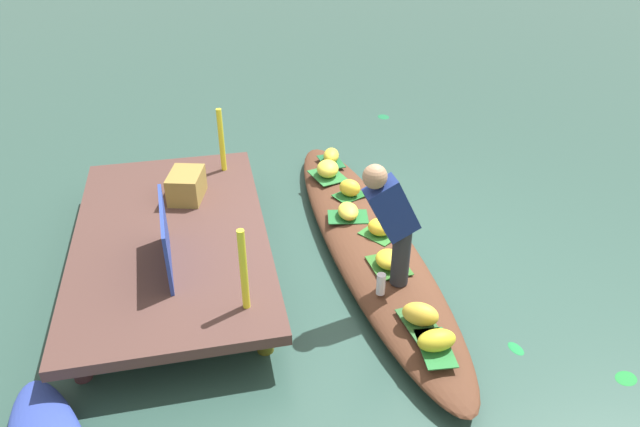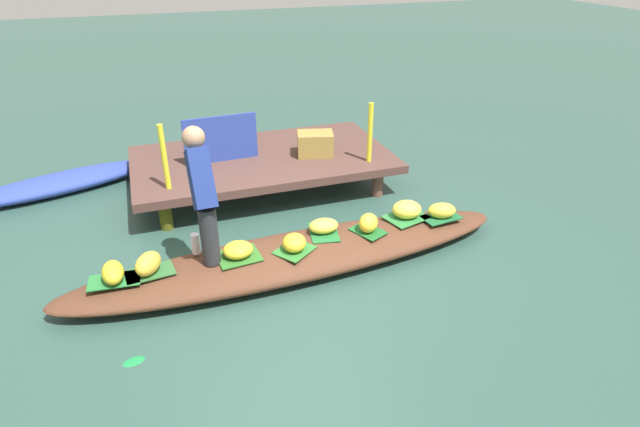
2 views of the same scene
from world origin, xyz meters
TOP-DOWN VIEW (x-y plane):
  - canal_water at (0.00, 0.00)m, footprint 40.00×40.00m
  - dock_platform at (0.15, 1.93)m, footprint 3.20×1.80m
  - vendor_boat at (0.00, 0.00)m, footprint 4.52×1.05m
  - leaf_mat_0 at (0.33, 0.14)m, footprint 0.34×0.46m
  - banana_bunch_0 at (0.33, 0.14)m, footprint 0.31×0.23m
  - leaf_mat_1 at (1.26, 0.15)m, footprint 0.50×0.43m
  - banana_bunch_1 at (1.26, 0.15)m, footprint 0.36×0.32m
  - leaf_mat_2 at (-0.04, -0.09)m, footprint 0.45×0.43m
  - banana_bunch_2 at (-0.04, -0.09)m, footprint 0.30×0.31m
  - leaf_mat_3 at (-0.56, -0.02)m, footprint 0.42×0.36m
  - banana_bunch_3 at (-0.56, -0.02)m, footprint 0.30×0.28m
  - leaf_mat_4 at (-1.35, -0.03)m, footprint 0.44×0.29m
  - banana_bunch_4 at (-1.35, -0.03)m, footprint 0.32×0.35m
  - leaf_mat_5 at (0.76, 0.01)m, footprint 0.36×0.40m
  - banana_bunch_5 at (0.76, 0.01)m, footprint 0.29×0.30m
  - leaf_mat_6 at (1.61, 0.02)m, footprint 0.43×0.29m
  - banana_bunch_6 at (1.61, 0.02)m, footprint 0.33×0.27m
  - leaf_mat_7 at (-1.65, -0.05)m, footprint 0.45×0.28m
  - banana_bunch_7 at (-1.65, -0.05)m, footprint 0.20×0.32m
  - vendor_person at (-0.81, 0.07)m, footprint 0.21×0.51m
  - water_bottle at (-0.92, 0.17)m, footprint 0.08×0.08m
  - market_banner at (-0.35, 1.93)m, footprint 0.89×0.07m
  - railing_post_west at (-1.05, 1.33)m, footprint 0.06×0.06m
  - railing_post_east at (1.35, 1.33)m, footprint 0.06×0.06m
  - produce_crate at (0.79, 1.75)m, footprint 0.51×0.42m
  - drifting_plant_0 at (3.41, -1.22)m, footprint 0.22×0.19m
  - drifting_plant_1 at (-2.03, -1.52)m, footprint 0.20×0.22m
  - drifting_plant_3 at (-1.55, -0.83)m, footprint 0.18×0.13m

SIDE VIEW (x-z plane):
  - canal_water at x=0.00m, z-range 0.00..0.00m
  - drifting_plant_0 at x=3.41m, z-range 0.00..0.01m
  - drifting_plant_1 at x=-2.03m, z-range 0.00..0.01m
  - drifting_plant_3 at x=-1.55m, z-range 0.00..0.01m
  - vendor_boat at x=0.00m, z-range 0.00..0.26m
  - leaf_mat_0 at x=0.33m, z-range 0.26..0.27m
  - leaf_mat_1 at x=1.26m, z-range 0.26..0.27m
  - leaf_mat_2 at x=-0.04m, z-range 0.26..0.27m
  - leaf_mat_3 at x=-0.56m, z-range 0.26..0.27m
  - leaf_mat_4 at x=-1.35m, z-range 0.26..0.27m
  - leaf_mat_5 at x=0.76m, z-range 0.26..0.27m
  - leaf_mat_6 at x=1.61m, z-range 0.26..0.27m
  - leaf_mat_7 at x=-1.65m, z-range 0.26..0.27m
  - banana_bunch_3 at x=-0.56m, z-range 0.26..0.40m
  - banana_bunch_0 at x=0.33m, z-range 0.26..0.40m
  - banana_bunch_6 at x=1.61m, z-range 0.26..0.42m
  - banana_bunch_7 at x=-1.65m, z-range 0.26..0.43m
  - banana_bunch_2 at x=-0.04m, z-range 0.26..0.43m
  - banana_bunch_1 at x=1.26m, z-range 0.26..0.45m
  - banana_bunch_4 at x=-1.35m, z-range 0.26..0.45m
  - banana_bunch_5 at x=0.76m, z-range 0.26..0.45m
  - water_bottle at x=-0.92m, z-range 0.26..0.46m
  - dock_platform at x=0.15m, z-range 0.15..0.58m
  - produce_crate at x=0.79m, z-range 0.43..0.72m
  - market_banner at x=-0.35m, z-range 0.43..1.00m
  - railing_post_west at x=-1.05m, z-range 0.43..1.16m
  - railing_post_east at x=1.35m, z-range 0.43..1.16m
  - vendor_person at x=-0.81m, z-range 0.34..1.54m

